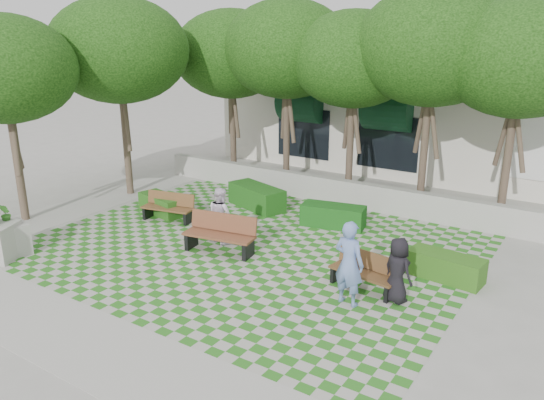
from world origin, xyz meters
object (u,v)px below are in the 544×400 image
Objects in this scene: hedge_midright at (333,216)px; hedge_west at (162,204)px; hedge_east at (445,267)px; hedge_midleft at (257,197)px; bench_mid at (220,234)px; planter_back at (10,238)px; bench_east at (365,272)px; person_white at (221,215)px; bench_west at (168,207)px; person_blue at (349,263)px; person_dark at (398,270)px.

hedge_midright is 5.82m from hedge_west.
hedge_midleft reaches higher than hedge_east.
hedge_east is at bearing 1.06° from hedge_west.
bench_mid is 1.07× the size of hedge_midright.
planter_back reaches higher than hedge_midright.
bench_east is at bearing 20.65° from planter_back.
planter_back is 5.83m from person_white.
hedge_east is 0.92× the size of hedge_midright.
bench_mid is 0.95× the size of hedge_midleft.
hedge_east is (8.83, 0.56, -0.12)m from bench_west.
person_blue is at bearing 15.59° from planter_back.
hedge_east is at bearing 7.04° from bench_mid.
bench_west is at bearing 15.31° from person_dark.
hedge_east is 1.95m from person_dark.
person_dark reaches higher than bench_east.
bench_west is 1.17× the size of person_dark.
person_white is (0.97, -3.21, 0.43)m from hedge_midleft.
bench_west is (-7.38, 1.05, 0.01)m from bench_east.
hedge_midright reaches higher than hedge_west.
bench_west is 3.14m from hedge_midleft.
person_white is at bearing -8.78° from person_blue.
hedge_midleft is (-3.11, 0.24, 0.04)m from hedge_midright.
person_dark is (8.23, -1.23, 0.33)m from bench_west.
person_white is at bearing -176.89° from bench_east.
person_white is (-0.46, 0.62, 0.31)m from bench_mid.
bench_east is at bearing -53.10° from hedge_midright.
bench_east is 0.93m from person_dark.
person_white is at bearing -15.55° from hedge_west.
bench_east is 0.89× the size of person_blue.
hedge_midleft is 1.35× the size of person_white.
bench_west is at bearing -6.99° from person_blue.
person_blue reaches higher than bench_mid.
hedge_west is 9.07m from person_dark.
person_white is (-6.22, -1.09, 0.50)m from hedge_east.
person_white is (3.30, -0.92, 0.51)m from hedge_west.
person_white reaches higher than hedge_midright.
hedge_west is at bearing -178.94° from hedge_east.
hedge_west is at bearing -135.54° from hedge_midleft.
bench_west is 8.33m from person_dark.
person_blue is (4.28, -0.79, 0.48)m from bench_mid.
planter_back is at bearing -150.01° from bench_east.
planter_back reaches higher than hedge_west.
bench_mid is at bearing -169.35° from bench_east.
hedge_east is at bearing -149.70° from person_white.
bench_west is 0.99× the size of hedge_east.
person_white reaches higher than bench_mid.
bench_mid is 1.17× the size of bench_west.
bench_west is 0.91× the size of person_blue.
hedge_midleft is at bearing 44.46° from hedge_west.
bench_east is at bearing -33.02° from hedge_midleft.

